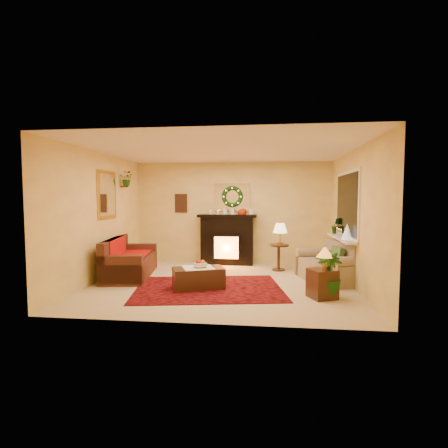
# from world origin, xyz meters

# --- Properties ---
(floor) EXTENTS (5.00, 5.00, 0.00)m
(floor) POSITION_xyz_m (0.00, 0.00, 0.00)
(floor) COLOR beige
(floor) RESTS_ON ground
(ceiling) EXTENTS (5.00, 5.00, 0.00)m
(ceiling) POSITION_xyz_m (0.00, 0.00, 2.60)
(ceiling) COLOR white
(ceiling) RESTS_ON ground
(wall_back) EXTENTS (5.00, 5.00, 0.00)m
(wall_back) POSITION_xyz_m (0.00, 2.25, 1.30)
(wall_back) COLOR #EFD88C
(wall_back) RESTS_ON ground
(wall_front) EXTENTS (5.00, 5.00, 0.00)m
(wall_front) POSITION_xyz_m (0.00, -2.25, 1.30)
(wall_front) COLOR #EFD88C
(wall_front) RESTS_ON ground
(wall_left) EXTENTS (4.50, 4.50, 0.00)m
(wall_left) POSITION_xyz_m (-2.50, 0.00, 1.30)
(wall_left) COLOR #EFD88C
(wall_left) RESTS_ON ground
(wall_right) EXTENTS (4.50, 4.50, 0.00)m
(wall_right) POSITION_xyz_m (2.50, 0.00, 1.30)
(wall_right) COLOR #EFD88C
(wall_right) RESTS_ON ground
(area_rug) EXTENTS (2.98, 2.43, 0.01)m
(area_rug) POSITION_xyz_m (-0.19, -0.44, 0.01)
(area_rug) COLOR maroon
(area_rug) RESTS_ON floor
(sofa) EXTENTS (1.13, 2.02, 0.82)m
(sofa) POSITION_xyz_m (-2.04, 0.42, 0.43)
(sofa) COLOR brown
(sofa) RESTS_ON floor
(red_throw) EXTENTS (0.79, 1.29, 0.02)m
(red_throw) POSITION_xyz_m (-2.12, 0.59, 0.46)
(red_throw) COLOR red
(red_throw) RESTS_ON sofa
(fireplace) EXTENTS (1.32, 0.43, 1.20)m
(fireplace) POSITION_xyz_m (-0.11, 2.04, 0.55)
(fireplace) COLOR black
(fireplace) RESTS_ON floor
(poinsettia) EXTENTS (0.22, 0.22, 0.22)m
(poinsettia) POSITION_xyz_m (0.26, 2.04, 1.30)
(poinsettia) COLOR #B21901
(poinsettia) RESTS_ON fireplace
(mantel_candle_a) EXTENTS (0.06, 0.06, 0.19)m
(mantel_candle_a) POSITION_xyz_m (-0.53, 2.01, 1.26)
(mantel_candle_a) COLOR beige
(mantel_candle_a) RESTS_ON fireplace
(mantel_candle_b) EXTENTS (0.06, 0.06, 0.19)m
(mantel_candle_b) POSITION_xyz_m (-0.35, 2.04, 1.26)
(mantel_candle_b) COLOR white
(mantel_candle_b) RESTS_ON fireplace
(mantel_mirror) EXTENTS (0.92, 0.02, 0.72)m
(mantel_mirror) POSITION_xyz_m (0.00, 2.23, 1.70)
(mantel_mirror) COLOR white
(mantel_mirror) RESTS_ON wall_back
(wreath) EXTENTS (0.55, 0.11, 0.55)m
(wreath) POSITION_xyz_m (0.00, 2.19, 1.72)
(wreath) COLOR #194719
(wreath) RESTS_ON wall_back
(wall_art) EXTENTS (0.32, 0.03, 0.48)m
(wall_art) POSITION_xyz_m (-1.35, 2.23, 1.55)
(wall_art) COLOR #381E11
(wall_art) RESTS_ON wall_back
(gold_mirror) EXTENTS (0.03, 0.84, 1.00)m
(gold_mirror) POSITION_xyz_m (-2.48, 0.30, 1.75)
(gold_mirror) COLOR gold
(gold_mirror) RESTS_ON wall_left
(hanging_plant) EXTENTS (0.33, 0.28, 0.36)m
(hanging_plant) POSITION_xyz_m (-2.34, 1.05, 1.97)
(hanging_plant) COLOR #194719
(hanging_plant) RESTS_ON wall_left
(loveseat) EXTENTS (1.12, 1.54, 0.80)m
(loveseat) POSITION_xyz_m (2.06, 0.44, 0.42)
(loveseat) COLOR #7E6A59
(loveseat) RESTS_ON floor
(window_frame) EXTENTS (0.03, 1.86, 1.36)m
(window_frame) POSITION_xyz_m (2.48, 0.55, 1.55)
(window_frame) COLOR white
(window_frame) RESTS_ON wall_right
(window_glass) EXTENTS (0.02, 1.70, 1.22)m
(window_glass) POSITION_xyz_m (2.47, 0.55, 1.55)
(window_glass) COLOR black
(window_glass) RESTS_ON wall_right
(window_sill) EXTENTS (0.22, 1.86, 0.04)m
(window_sill) POSITION_xyz_m (2.38, 0.55, 0.87)
(window_sill) COLOR white
(window_sill) RESTS_ON wall_right
(mini_tree) EXTENTS (0.20, 0.20, 0.30)m
(mini_tree) POSITION_xyz_m (2.40, 0.12, 1.04)
(mini_tree) COLOR white
(mini_tree) RESTS_ON window_sill
(sill_plant) EXTENTS (0.26, 0.21, 0.47)m
(sill_plant) POSITION_xyz_m (2.41, 1.23, 1.08)
(sill_plant) COLOR #1D491B
(sill_plant) RESTS_ON window_sill
(side_table_round) EXTENTS (0.47, 0.47, 0.61)m
(side_table_round) POSITION_xyz_m (1.16, 1.39, 0.33)
(side_table_round) COLOR #3C260F
(side_table_round) RESTS_ON floor
(lamp_cream) EXTENTS (0.33, 0.33, 0.50)m
(lamp_cream) POSITION_xyz_m (1.19, 1.40, 0.88)
(lamp_cream) COLOR #FFDE97
(lamp_cream) RESTS_ON side_table_round
(end_table_square) EXTENTS (0.52, 0.52, 0.49)m
(end_table_square) POSITION_xyz_m (1.80, -0.83, 0.27)
(end_table_square) COLOR #3E2319
(end_table_square) RESTS_ON floor
(lamp_tiffany) EXTENTS (0.29, 0.29, 0.42)m
(lamp_tiffany) POSITION_xyz_m (1.83, -0.81, 0.74)
(lamp_tiffany) COLOR orange
(lamp_tiffany) RESTS_ON end_table_square
(coffee_table) EXTENTS (1.05, 0.82, 0.39)m
(coffee_table) POSITION_xyz_m (-0.39, -0.45, 0.21)
(coffee_table) COLOR black
(coffee_table) RESTS_ON floor
(fruit_bowl) EXTENTS (0.26, 0.26, 0.06)m
(fruit_bowl) POSITION_xyz_m (-0.35, -0.44, 0.45)
(fruit_bowl) COLOR white
(fruit_bowl) RESTS_ON coffee_table
(floor_palm) EXTENTS (1.68, 1.68, 2.40)m
(floor_palm) POSITION_xyz_m (1.88, -0.83, 0.45)
(floor_palm) COLOR #193C12
(floor_palm) RESTS_ON floor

